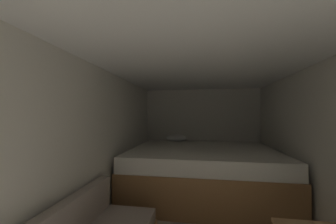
{
  "coord_description": "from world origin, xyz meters",
  "views": [
    {
      "loc": [
        -0.06,
        -0.48,
        1.41
      ],
      "look_at": [
        -0.53,
        2.48,
        1.46
      ],
      "focal_mm": 20.7,
      "sensor_mm": 36.0,
      "label": 1
    }
  ],
  "objects": [
    {
      "name": "wall_back",
      "position": [
        0.0,
        4.22,
        1.02
      ],
      "size": [
        2.75,
        0.05,
        2.03
      ],
      "primitive_type": "cube",
      "color": "silver",
      "rests_on": "ground"
    },
    {
      "name": "wall_left",
      "position": [
        -1.35,
        1.74,
        1.02
      ],
      "size": [
        0.05,
        4.91,
        2.03
      ],
      "primitive_type": "cube",
      "color": "silver",
      "rests_on": "ground"
    },
    {
      "name": "ceiling_slab",
      "position": [
        0.0,
        1.74,
        2.06
      ],
      "size": [
        2.75,
        4.91,
        0.05
      ],
      "primitive_type": "cube",
      "color": "white",
      "rests_on": "wall_left"
    },
    {
      "name": "bed",
      "position": [
        -0.0,
        3.12,
        0.41
      ],
      "size": [
        2.53,
        2.06,
        0.98
      ],
      "color": "olive",
      "rests_on": "ground"
    }
  ]
}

